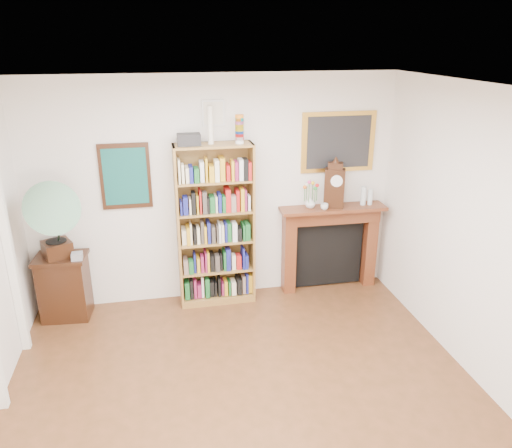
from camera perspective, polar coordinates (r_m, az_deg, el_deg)
The scene contains 14 objects.
room at distance 3.85m, azimuth -0.05°, elevation -6.89°, with size 4.51×5.01×2.81m.
teal_poster at distance 6.03m, azimuth -14.69°, elevation 5.29°, with size 0.58×0.04×0.78m.
small_picture at distance 5.92m, azimuth -4.91°, elevation 12.53°, with size 0.26×0.04×0.30m.
gilt_painting at distance 6.35m, azimuth 9.40°, elevation 9.23°, with size 0.95×0.04×0.75m.
bookshelf at distance 6.05m, azimuth -4.69°, elevation 0.80°, with size 0.93×0.34×2.33m.
side_cabinet at distance 6.38m, azimuth -21.02°, elevation -6.72°, with size 0.58×0.42×0.79m, color black.
fireplace at distance 6.62m, azimuth 8.40°, elevation -1.78°, with size 1.37×0.35×1.15m.
gramophone at distance 5.89m, azimuth -22.60°, elevation 0.82°, with size 0.84×0.91×0.97m.
cd_stack at distance 6.04m, azimuth -19.77°, elevation -3.48°, with size 0.12×0.12×0.08m, color #AFAEBB.
mantel_clock at distance 6.31m, azimuth 8.95°, elevation 4.31°, with size 0.28×0.21×0.58m.
flower_vase at distance 6.32m, azimuth 6.23°, elevation 2.44°, with size 0.13×0.13×0.14m, color silver.
teacup at distance 6.28m, azimuth 7.83°, elevation 1.97°, with size 0.10×0.10×0.08m, color silver.
bottle_left at distance 6.53m, azimuth 12.17°, elevation 3.18°, with size 0.07×0.07×0.24m, color silver.
bottle_right at distance 6.56m, azimuth 12.92°, elevation 3.01°, with size 0.06×0.06×0.20m, color silver.
Camera 1 is at (-0.67, -3.35, 3.18)m, focal length 35.00 mm.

